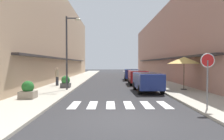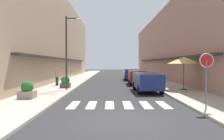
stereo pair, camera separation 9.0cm
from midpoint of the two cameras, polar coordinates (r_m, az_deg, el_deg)
ground_plane at (r=28.71m, az=0.53°, el=-2.71°), size 111.91×111.91×0.00m
sidewalk_left at (r=29.06m, az=-9.44°, el=-2.56°), size 3.17×71.21×0.12m
sidewalk_right at (r=29.23m, az=10.43°, el=-2.54°), size 3.17×71.21×0.12m
building_row_left at (r=31.58m, az=-16.45°, el=8.04°), size 5.50×47.78×11.47m
building_row_right at (r=31.77m, az=17.24°, el=6.34°), size 5.50×47.78×9.65m
crosswalk at (r=11.56m, az=1.99°, el=-9.16°), size 5.20×2.20×0.01m
parked_car_near at (r=16.90m, az=9.36°, el=-2.63°), size 1.87×4.18×1.47m
parked_car_mid at (r=22.73m, az=6.82°, el=-1.53°), size 1.89×3.99×1.47m
parked_car_far at (r=29.13m, az=5.22°, el=-0.83°), size 1.97×4.50×1.47m
round_street_sign at (r=10.63m, az=23.82°, el=0.89°), size 0.65×0.07×2.53m
street_lamp at (r=17.52m, az=-11.21°, el=6.36°), size 1.19×0.28×5.79m
cafe_umbrella at (r=18.11m, az=18.49°, el=2.42°), size 2.59×2.59×2.61m
planter_corner at (r=13.84m, az=-21.21°, el=-5.08°), size 0.89×0.89×1.04m
planter_midblock at (r=19.12m, az=-12.02°, el=-3.11°), size 0.80×0.80×1.03m
pedestrian_walking_near at (r=21.10m, az=-14.15°, el=-1.56°), size 0.34×0.34×1.70m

